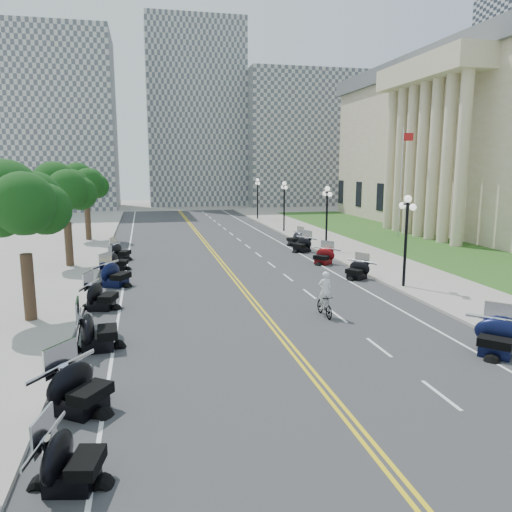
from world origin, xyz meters
TOP-DOWN VIEW (x-y plane):
  - ground at (0.00, 0.00)m, footprint 160.00×160.00m
  - road at (0.00, 10.00)m, footprint 16.00×90.00m
  - centerline_yellow_a at (-0.12, 10.00)m, footprint 0.12×90.00m
  - centerline_yellow_b at (0.12, 10.00)m, footprint 0.12×90.00m
  - edge_line_north at (6.40, 10.00)m, footprint 0.12×90.00m
  - edge_line_south at (-6.40, 10.00)m, footprint 0.12×90.00m
  - lane_dash_4 at (3.20, -8.00)m, footprint 0.12×2.00m
  - lane_dash_5 at (3.20, -4.00)m, footprint 0.12×2.00m
  - lane_dash_6 at (3.20, 0.00)m, footprint 0.12×2.00m
  - lane_dash_7 at (3.20, 4.00)m, footprint 0.12×2.00m
  - lane_dash_8 at (3.20, 8.00)m, footprint 0.12×2.00m
  - lane_dash_9 at (3.20, 12.00)m, footprint 0.12×2.00m
  - lane_dash_10 at (3.20, 16.00)m, footprint 0.12×2.00m
  - lane_dash_11 at (3.20, 20.00)m, footprint 0.12×2.00m
  - lane_dash_12 at (3.20, 24.00)m, footprint 0.12×2.00m
  - lane_dash_13 at (3.20, 28.00)m, footprint 0.12×2.00m
  - lane_dash_14 at (3.20, 32.00)m, footprint 0.12×2.00m
  - lane_dash_15 at (3.20, 36.00)m, footprint 0.12×2.00m
  - lane_dash_16 at (3.20, 40.00)m, footprint 0.12×2.00m
  - lane_dash_17 at (3.20, 44.00)m, footprint 0.12×2.00m
  - lane_dash_18 at (3.20, 48.00)m, footprint 0.12×2.00m
  - lane_dash_19 at (3.20, 52.00)m, footprint 0.12×2.00m
  - sidewalk_north at (10.50, 10.00)m, footprint 5.00×90.00m
  - sidewalk_south at (-10.50, 10.00)m, footprint 5.00×90.00m
  - lawn at (17.50, 18.00)m, footprint 9.00×60.00m
  - distant_block_a at (-18.00, 62.00)m, footprint 18.00×14.00m
  - distant_block_b at (4.00, 68.00)m, footprint 16.00×12.00m
  - distant_block_c at (22.00, 65.00)m, footprint 20.00×14.00m
  - street_lamp_2 at (8.60, 4.00)m, footprint 0.50×1.20m
  - street_lamp_3 at (8.60, 16.00)m, footprint 0.50×1.20m
  - street_lamp_4 at (8.60, 28.00)m, footprint 0.50×1.20m
  - street_lamp_5 at (8.60, 40.00)m, footprint 0.50×1.20m
  - flagpole at (18.00, 22.00)m, footprint 1.10×0.20m
  - tree_2 at (-10.00, 2.00)m, footprint 4.80×4.80m
  - tree_3 at (-10.00, 14.00)m, footprint 4.80×4.80m
  - tree_4 at (-10.00, 26.00)m, footprint 4.80×4.80m
  - motorcycle_n_4 at (6.89, -5.62)m, footprint 2.92×2.92m
  - motorcycle_n_7 at (7.07, 6.73)m, footprint 2.43×2.43m
  - motorcycle_n_8 at (6.71, 11.45)m, footprint 2.53×2.53m
  - motorcycle_n_9 at (6.76, 16.45)m, footprint 2.56×2.56m
  - motorcycle_n_10 at (7.24, 19.70)m, footprint 2.23×2.23m
  - motorcycle_s_3 at (-6.78, -10.07)m, footprint 2.25×2.25m
  - motorcycle_s_4 at (-6.98, -6.72)m, footprint 3.01×3.01m
  - motorcycle_s_5 at (-6.93, -1.91)m, footprint 2.37×2.37m
  - motorcycle_s_6 at (-7.21, 3.49)m, footprint 2.55×2.55m
  - motorcycle_s_7 at (-6.80, 8.02)m, footprint 2.93×2.93m
  - motorcycle_s_8 at (-6.85, 12.59)m, footprint 2.04×2.04m
  - motorcycle_s_9 at (-6.86, 16.10)m, footprint 2.45×2.45m
  - bicycle at (2.57, 0.08)m, footprint 0.53×1.69m
  - cyclist_rider at (2.57, 0.08)m, footprint 0.62×0.41m

SIDE VIEW (x-z plane):
  - ground at x=0.00m, z-range 0.00..0.00m
  - road at x=0.00m, z-range 0.00..0.01m
  - centerline_yellow_a at x=-0.12m, z-range 0.01..0.01m
  - centerline_yellow_b at x=0.12m, z-range 0.01..0.01m
  - edge_line_north at x=6.40m, z-range 0.01..0.01m
  - edge_line_south at x=-6.40m, z-range 0.01..0.01m
  - lane_dash_4 at x=3.20m, z-range 0.01..0.01m
  - lane_dash_5 at x=3.20m, z-range 0.01..0.01m
  - lane_dash_6 at x=3.20m, z-range 0.01..0.01m
  - lane_dash_7 at x=3.20m, z-range 0.01..0.01m
  - lane_dash_8 at x=3.20m, z-range 0.01..0.01m
  - lane_dash_9 at x=3.20m, z-range 0.01..0.01m
  - lane_dash_10 at x=3.20m, z-range 0.01..0.01m
  - lane_dash_11 at x=3.20m, z-range 0.01..0.01m
  - lane_dash_12 at x=3.20m, z-range 0.01..0.01m
  - lane_dash_13 at x=3.20m, z-range 0.01..0.01m
  - lane_dash_14 at x=3.20m, z-range 0.01..0.01m
  - lane_dash_15 at x=3.20m, z-range 0.01..0.01m
  - lane_dash_16 at x=3.20m, z-range 0.01..0.01m
  - lane_dash_17 at x=3.20m, z-range 0.01..0.01m
  - lane_dash_18 at x=3.20m, z-range 0.01..0.01m
  - lane_dash_19 at x=3.20m, z-range 0.01..0.01m
  - lawn at x=17.50m, z-range 0.00..0.10m
  - sidewalk_north at x=10.50m, z-range 0.00..0.15m
  - sidewalk_south at x=-10.50m, z-range 0.00..0.15m
  - bicycle at x=2.57m, z-range 0.00..1.01m
  - motorcycle_n_7 at x=7.07m, z-range 0.00..1.23m
  - motorcycle_s_8 at x=-6.85m, z-range 0.00..1.24m
  - motorcycle_n_8 at x=6.71m, z-range 0.00..1.26m
  - motorcycle_n_10 at x=7.24m, z-range 0.00..1.27m
  - motorcycle_s_9 at x=-6.86m, z-range 0.00..1.32m
  - motorcycle_s_3 at x=-6.78m, z-range 0.00..1.33m
  - motorcycle_n_9 at x=6.76m, z-range 0.00..1.35m
  - motorcycle_s_6 at x=-7.21m, z-range 0.00..1.44m
  - motorcycle_n_4 at x=6.89m, z-range 0.00..1.44m
  - motorcycle_s_7 at x=-6.80m, z-range 0.00..1.50m
  - motorcycle_s_4 at x=-6.98m, z-range 0.00..1.51m
  - motorcycle_s_5 at x=-6.93m, z-range 0.00..1.55m
  - cyclist_rider at x=2.57m, z-range 1.01..2.72m
  - street_lamp_2 at x=8.60m, z-range 0.15..5.05m
  - street_lamp_3 at x=8.60m, z-range 0.15..5.05m
  - street_lamp_4 at x=8.60m, z-range 0.15..5.05m
  - street_lamp_5 at x=8.60m, z-range 0.15..5.05m
  - tree_2 at x=-10.00m, z-range 0.15..9.35m
  - tree_3 at x=-10.00m, z-range 0.15..9.35m
  - tree_4 at x=-10.00m, z-range 0.15..9.35m
  - flagpole at x=18.00m, z-range 0.00..10.00m
  - distant_block_c at x=22.00m, z-range 0.00..22.00m
  - distant_block_a at x=-18.00m, z-range 0.00..26.00m
  - distant_block_b at x=4.00m, z-range 0.00..30.00m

